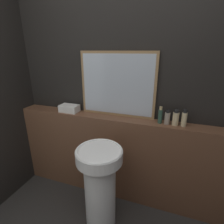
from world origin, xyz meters
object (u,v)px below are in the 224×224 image
object	(u,v)px
towel_stack	(69,108)
shampoo_bottle	(160,116)
mirror	(117,85)
conditioner_bottle	(167,118)
pedestal_sink	(100,184)
lotion_bottle	(176,118)
body_wash_bottle	(184,119)

from	to	relation	value
towel_stack	shampoo_bottle	bearing A→B (deg)	0.00
mirror	towel_stack	distance (m)	0.61
shampoo_bottle	conditioner_bottle	world-z (taller)	shampoo_bottle
pedestal_sink	mirror	world-z (taller)	mirror
lotion_bottle	body_wash_bottle	bearing A→B (deg)	-0.00
mirror	body_wash_bottle	world-z (taller)	mirror
pedestal_sink	conditioner_bottle	world-z (taller)	conditioner_bottle
towel_stack	lotion_bottle	distance (m)	1.12
towel_stack	pedestal_sink	bearing A→B (deg)	-37.98
lotion_bottle	body_wash_bottle	size ratio (longest dim) A/B	0.94
towel_stack	body_wash_bottle	bearing A→B (deg)	0.00
mirror	shampoo_bottle	world-z (taller)	mirror
body_wash_bottle	pedestal_sink	bearing A→B (deg)	-147.27
towel_stack	shampoo_bottle	world-z (taller)	shampoo_bottle
shampoo_bottle	body_wash_bottle	distance (m)	0.21
mirror	lotion_bottle	xyz separation A→B (m)	(0.58, -0.07, -0.26)
mirror	conditioner_bottle	bearing A→B (deg)	-8.09
shampoo_bottle	lotion_bottle	distance (m)	0.14
towel_stack	conditioner_bottle	bearing A→B (deg)	0.00
lotion_bottle	conditioner_bottle	bearing A→B (deg)	-180.00
conditioner_bottle	mirror	bearing A→B (deg)	171.91
pedestal_sink	shampoo_bottle	distance (m)	0.83
pedestal_sink	shampoo_bottle	size ratio (longest dim) A/B	5.06
pedestal_sink	conditioner_bottle	xyz separation A→B (m)	(0.51, 0.42, 0.55)
mirror	shampoo_bottle	xyz separation A→B (m)	(0.45, -0.07, -0.25)
lotion_bottle	mirror	bearing A→B (deg)	172.91
shampoo_bottle	conditioner_bottle	bearing A→B (deg)	0.00
mirror	pedestal_sink	bearing A→B (deg)	-89.69
pedestal_sink	conditioner_bottle	bearing A→B (deg)	39.55
pedestal_sink	lotion_bottle	size ratio (longest dim) A/B	5.59
shampoo_bottle	lotion_bottle	world-z (taller)	shampoo_bottle
mirror	body_wash_bottle	xyz separation A→B (m)	(0.65, -0.07, -0.25)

